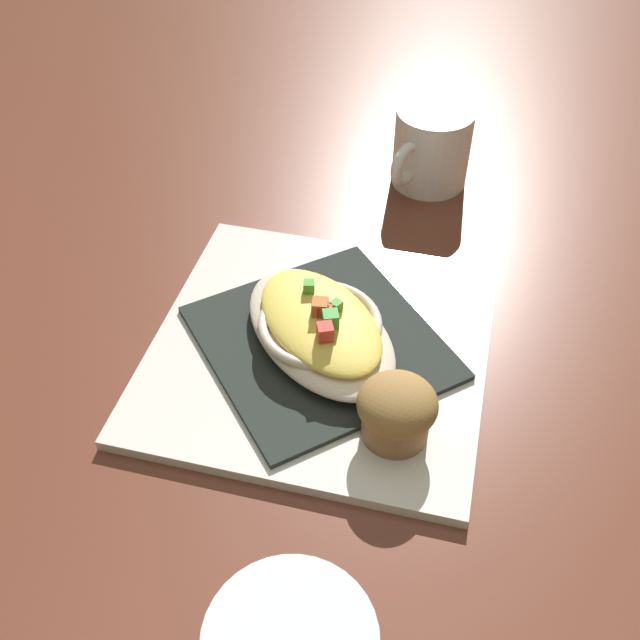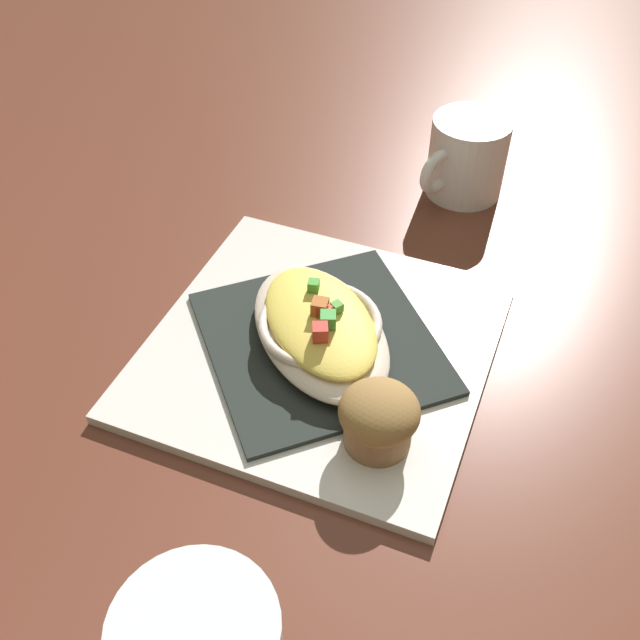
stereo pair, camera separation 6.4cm
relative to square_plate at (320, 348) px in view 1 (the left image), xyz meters
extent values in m
plane|color=brown|center=(0.00, 0.00, -0.01)|extent=(2.60, 2.60, 0.00)
cube|color=white|center=(0.00, 0.00, 0.00)|extent=(0.35, 0.35, 0.01)
cube|color=#262B29|center=(0.00, 0.00, 0.01)|extent=(0.27, 0.27, 0.01)
ellipsoid|color=beige|center=(0.00, 0.00, 0.02)|extent=(0.19, 0.21, 0.02)
torus|color=beige|center=(0.00, 0.00, 0.03)|extent=(0.15, 0.15, 0.01)
ellipsoid|color=#EBCD52|center=(0.00, 0.00, 0.03)|extent=(0.15, 0.17, 0.02)
cube|color=#BC5933|center=(0.00, 0.00, 0.05)|extent=(0.01, 0.01, 0.01)
cube|color=#D94931|center=(0.00, -0.01, 0.05)|extent=(0.01, 0.01, 0.01)
cube|color=red|center=(-0.02, -0.02, 0.05)|extent=(0.02, 0.02, 0.01)
cube|color=#529F3C|center=(0.01, -0.01, 0.05)|extent=(0.01, 0.01, 0.01)
cube|color=#B75D24|center=(0.00, 0.00, 0.05)|extent=(0.02, 0.02, 0.01)
cube|color=green|center=(-0.01, -0.01, 0.05)|extent=(0.02, 0.02, 0.01)
cube|color=green|center=(0.02, 0.02, 0.05)|extent=(0.01, 0.01, 0.01)
cube|color=#CA3C32|center=(0.00, 0.00, 0.05)|extent=(0.02, 0.02, 0.01)
cylinder|color=#966744|center=(-0.06, -0.10, 0.02)|extent=(0.05, 0.05, 0.03)
ellipsoid|color=olive|center=(-0.06, -0.10, 0.04)|extent=(0.06, 0.06, 0.04)
ellipsoid|color=#4C0F23|center=(-0.06, -0.10, 0.05)|extent=(0.02, 0.02, 0.01)
cylinder|color=white|center=(0.30, 0.01, 0.04)|extent=(0.09, 0.09, 0.09)
torus|color=white|center=(0.26, 0.02, 0.04)|extent=(0.05, 0.02, 0.05)
cylinder|color=#4C2D14|center=(0.30, 0.01, 0.01)|extent=(0.07, 0.07, 0.03)
camera|label=1|loc=(-0.41, -0.21, 0.48)|focal=41.44mm
camera|label=2|loc=(-0.37, -0.26, 0.48)|focal=41.44mm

